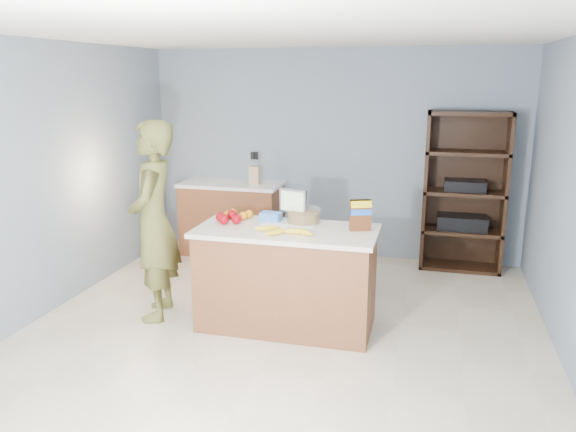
% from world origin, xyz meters
% --- Properties ---
extents(floor, '(4.50, 5.00, 0.02)m').
position_xyz_m(floor, '(0.00, 0.00, 0.00)').
color(floor, beige).
rests_on(floor, ground).
extents(walls, '(4.52, 5.02, 2.51)m').
position_xyz_m(walls, '(0.00, 0.00, 1.65)').
color(walls, gray).
rests_on(walls, ground).
extents(counter_peninsula, '(1.56, 0.76, 0.90)m').
position_xyz_m(counter_peninsula, '(0.00, 0.30, 0.42)').
color(counter_peninsula, brown).
rests_on(counter_peninsula, ground).
extents(back_cabinet, '(1.24, 0.62, 0.90)m').
position_xyz_m(back_cabinet, '(-1.20, 2.20, 0.45)').
color(back_cabinet, brown).
rests_on(back_cabinet, ground).
extents(shelving_unit, '(0.90, 0.40, 1.80)m').
position_xyz_m(shelving_unit, '(1.55, 2.35, 0.86)').
color(shelving_unit, black).
rests_on(shelving_unit, ground).
extents(person, '(0.60, 0.75, 1.81)m').
position_xyz_m(person, '(-1.22, 0.22, 0.90)').
color(person, brown).
rests_on(person, ground).
extents(knife_block, '(0.12, 0.10, 0.31)m').
position_xyz_m(knife_block, '(-0.89, 2.18, 1.02)').
color(knife_block, tan).
rests_on(knife_block, back_cabinet).
extents(envelopes, '(0.47, 0.17, 0.00)m').
position_xyz_m(envelopes, '(-0.02, 0.42, 0.90)').
color(envelopes, white).
rests_on(envelopes, counter_peninsula).
extents(bananas, '(0.54, 0.27, 0.05)m').
position_xyz_m(bananas, '(0.03, 0.15, 0.92)').
color(bananas, yellow).
rests_on(bananas, counter_peninsula).
extents(apples, '(0.26, 0.28, 0.09)m').
position_xyz_m(apples, '(-0.56, 0.37, 0.94)').
color(apples, '#8C020C').
rests_on(apples, counter_peninsula).
extents(oranges, '(0.25, 0.19, 0.08)m').
position_xyz_m(oranges, '(-0.54, 0.53, 0.94)').
color(oranges, orange).
rests_on(oranges, counter_peninsula).
extents(blue_carton, '(0.19, 0.14, 0.08)m').
position_xyz_m(blue_carton, '(-0.20, 0.52, 0.94)').
color(blue_carton, blue).
rests_on(blue_carton, counter_peninsula).
extents(salad_bowl, '(0.30, 0.30, 0.13)m').
position_xyz_m(salad_bowl, '(0.09, 0.54, 0.96)').
color(salad_bowl, '#267219').
rests_on(salad_bowl, counter_peninsula).
extents(tv, '(0.28, 0.13, 0.28)m').
position_xyz_m(tv, '(-0.02, 0.62, 1.06)').
color(tv, silver).
rests_on(tv, counter_peninsula).
extents(cereal_box, '(0.19, 0.12, 0.26)m').
position_xyz_m(cereal_box, '(0.62, 0.40, 1.05)').
color(cereal_box, '#592B14').
rests_on(cereal_box, counter_peninsula).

